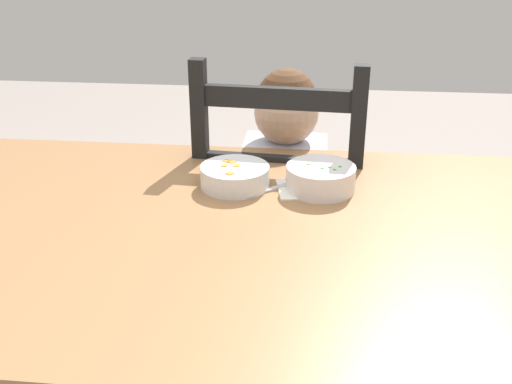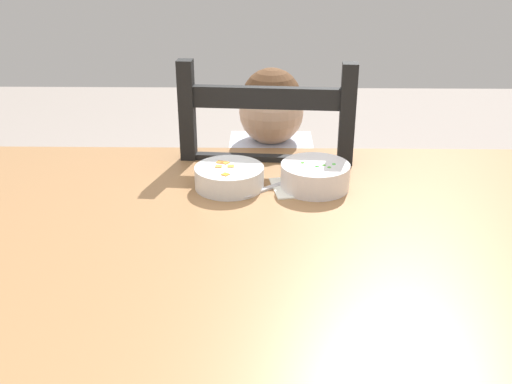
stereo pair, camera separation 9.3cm
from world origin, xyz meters
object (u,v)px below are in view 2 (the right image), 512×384
at_px(dining_table, 239,274).
at_px(bowl_of_carrots, 229,176).
at_px(bowl_of_peas, 315,175).
at_px(spoon, 253,192).
at_px(dining_chair, 269,240).
at_px(child_figure, 271,188).

bearing_deg(dining_table, bowl_of_carrots, 98.10).
distance_m(bowl_of_peas, spoon, 0.14).
relative_size(dining_table, bowl_of_carrots, 9.47).
distance_m(dining_table, dining_chair, 0.53).
xyz_separation_m(child_figure, bowl_of_peas, (0.09, -0.29, 0.16)).
height_order(dining_chair, bowl_of_peas, dining_chair).
bearing_deg(spoon, bowl_of_peas, 15.46).
bearing_deg(child_figure, dining_chair, 148.07).
relative_size(dining_chair, bowl_of_peas, 6.69).
xyz_separation_m(dining_table, dining_chair, (0.06, 0.49, -0.19)).
xyz_separation_m(dining_table, bowl_of_carrots, (-0.03, 0.20, 0.13)).
bearing_deg(bowl_of_peas, dining_table, -129.27).
height_order(dining_table, dining_chair, dining_chair).
distance_m(dining_chair, bowl_of_carrots, 0.44).
relative_size(child_figure, bowl_of_carrots, 6.27).
xyz_separation_m(child_figure, spoon, (-0.04, -0.33, 0.14)).
distance_m(dining_table, bowl_of_carrots, 0.23).
height_order(child_figure, spoon, child_figure).
distance_m(child_figure, bowl_of_carrots, 0.35).
distance_m(dining_table, spoon, 0.19).
bearing_deg(dining_table, spoon, 81.10).
distance_m(bowl_of_carrots, spoon, 0.07).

